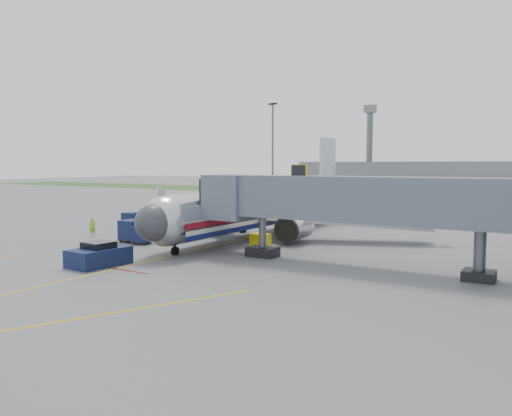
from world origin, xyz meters
The scene contains 16 objects.
ground centered at (0.00, 0.00, 0.00)m, with size 400.00×400.00×0.00m, color #565659.
grass_strip centered at (0.00, 90.00, 0.01)m, with size 300.00×25.00×0.01m, color #2D4C1E.
apron_markings centered at (0.00, -7.40, 0.00)m, with size 21.52×50.00×0.01m.
airliner centered at (0.00, 15.25, 2.65)m, with size 32.10×35.67×10.25m.
jet_bridge centered at (12.86, 5.00, 4.47)m, with size 25.30×4.00×6.90m.
light_mast_left centered at (-30.00, 70.00, 10.78)m, with size 2.00×0.44×20.40m.
distant_terminal centered at (-10.00, 170.00, 4.00)m, with size 120.00×14.00×8.00m, color slate.
control_tower centered at (-40.00, 165.00, 17.33)m, with size 4.00×4.00×30.00m.
pushback_tug centered at (-1.80, -3.78, 0.69)m, with size 2.64×4.09×1.65m.
baggage_tug centered at (-10.76, 14.65, 0.70)m, with size 1.40×2.37×1.59m.
baggage_cart_a centered at (-7.66, 5.05, 0.99)m, with size 1.87×1.87×1.94m.
baggage_cart_b centered at (-5.99, 4.64, 0.79)m, with size 1.73×1.73×1.54m.
baggage_cart_c centered at (-15.08, 12.21, 0.84)m, with size 1.85×1.85×1.66m.
belt_loader centered at (-5.55, 16.02, 0.59)m, with size 1.58×4.86×2.37m.
ground_power_cart centered at (4.00, 8.00, 0.60)m, with size 1.63×1.18×1.22m.
ramp_worker centered at (-13.49, 5.63, 0.87)m, with size 0.64×0.42×1.74m, color #89CE18.
Camera 1 is at (24.91, -26.87, 6.90)m, focal length 35.00 mm.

